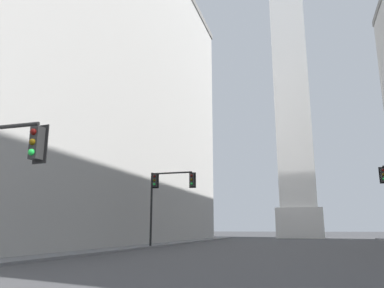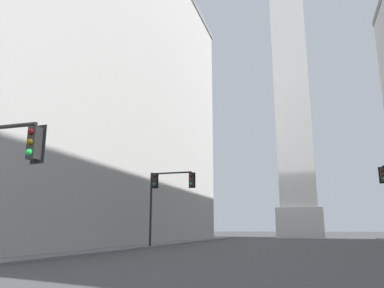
# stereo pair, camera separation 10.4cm
# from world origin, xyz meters

# --- Properties ---
(sidewalk_left) EXTENTS (5.00, 78.59, 0.15)m
(sidewalk_left) POSITION_xyz_m (-13.69, 23.58, 0.07)
(sidewalk_left) COLOR slate
(sidewalk_left) RESTS_ON ground_plane
(building_left) EXTENTS (28.27, 55.18, 36.07)m
(building_left) POSITION_xyz_m (-27.28, 30.33, 18.04)
(building_left) COLOR #B2AFAA
(building_left) RESTS_ON ground_plane
(obelisk) EXTENTS (7.60, 7.60, 75.90)m
(obelisk) POSITION_xyz_m (0.00, 65.49, 36.69)
(obelisk) COLOR silver
(obelisk) RESTS_ON ground_plane
(traffic_light_mid_left) EXTENTS (4.14, 0.51, 6.35)m
(traffic_light_mid_left) POSITION_xyz_m (-10.12, 27.44, 4.80)
(traffic_light_mid_left) COLOR black
(traffic_light_mid_left) RESTS_ON ground_plane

